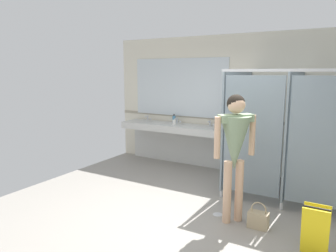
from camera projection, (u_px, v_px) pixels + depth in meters
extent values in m
cube|color=gray|center=(187.00, 222.00, 4.34)|extent=(5.93, 5.49, 0.10)
cube|color=beige|center=(245.00, 104.00, 6.24)|extent=(5.93, 0.12, 2.74)
cube|color=#9E937F|center=(243.00, 120.00, 6.24)|extent=(5.93, 0.01, 0.06)
cube|color=silver|center=(173.00, 127.00, 6.73)|extent=(2.32, 0.58, 0.14)
cube|color=silver|center=(178.00, 146.00, 7.02)|extent=(2.32, 0.08, 0.76)
cube|color=beige|center=(142.00, 124.00, 7.08)|extent=(0.42, 0.32, 0.11)
cylinder|color=silver|center=(148.00, 118.00, 7.26)|extent=(0.04, 0.04, 0.11)
cylinder|color=silver|center=(146.00, 116.00, 7.21)|extent=(0.03, 0.11, 0.03)
sphere|color=silver|center=(151.00, 119.00, 7.24)|extent=(0.04, 0.04, 0.04)
cube|color=beige|center=(172.00, 127.00, 6.70)|extent=(0.42, 0.32, 0.11)
cylinder|color=silver|center=(177.00, 120.00, 6.88)|extent=(0.04, 0.04, 0.11)
cylinder|color=silver|center=(176.00, 119.00, 6.82)|extent=(0.03, 0.11, 0.03)
sphere|color=silver|center=(180.00, 122.00, 6.85)|extent=(0.04, 0.04, 0.04)
cube|color=beige|center=(205.00, 130.00, 6.31)|extent=(0.42, 0.32, 0.11)
cylinder|color=silver|center=(210.00, 123.00, 6.49)|extent=(0.04, 0.04, 0.11)
cylinder|color=silver|center=(209.00, 121.00, 6.44)|extent=(0.03, 0.11, 0.03)
sphere|color=silver|center=(213.00, 125.00, 6.47)|extent=(0.04, 0.04, 0.04)
cube|color=silver|center=(179.00, 87.00, 6.84)|extent=(2.22, 0.02, 1.24)
cube|color=gray|center=(237.00, 126.00, 5.51)|extent=(0.03, 1.52, 1.88)
cylinder|color=silver|center=(221.00, 193.00, 5.09)|extent=(0.05, 0.05, 0.12)
cube|color=gray|center=(294.00, 131.00, 5.05)|extent=(0.03, 1.52, 1.88)
cylinder|color=silver|center=(281.00, 205.00, 4.62)|extent=(0.05, 0.05, 0.12)
cube|color=gray|center=(252.00, 136.00, 4.66)|extent=(0.85, 0.05, 1.78)
cube|color=gray|center=(322.00, 143.00, 4.20)|extent=(0.85, 0.03, 1.78)
cube|color=#B7BABF|center=(290.00, 70.00, 4.27)|extent=(1.93, 0.04, 0.04)
cylinder|color=#DBAD89|center=(239.00, 191.00, 4.23)|extent=(0.11, 0.11, 0.84)
cylinder|color=#DBAD89|center=(227.00, 192.00, 4.17)|extent=(0.11, 0.11, 0.84)
cone|color=gray|center=(235.00, 143.00, 4.09)|extent=(0.56, 0.56, 0.72)
cube|color=gray|center=(236.00, 118.00, 4.03)|extent=(0.42, 0.45, 0.10)
cylinder|color=#DBAD89|center=(252.00, 135.00, 4.16)|extent=(0.08, 0.08, 0.54)
cylinder|color=#DBAD89|center=(217.00, 138.00, 3.99)|extent=(0.08, 0.08, 0.54)
sphere|color=#DBAD89|center=(236.00, 105.00, 4.00)|extent=(0.23, 0.23, 0.23)
sphere|color=black|center=(236.00, 103.00, 4.01)|extent=(0.23, 0.23, 0.23)
cube|color=tan|center=(258.00, 220.00, 4.06)|extent=(0.26, 0.14, 0.22)
torus|color=tan|center=(259.00, 209.00, 4.04)|extent=(0.20, 0.02, 0.20)
cylinder|color=teal|center=(174.00, 119.00, 6.88)|extent=(0.07, 0.07, 0.16)
cylinder|color=black|center=(174.00, 115.00, 6.87)|extent=(0.03, 0.03, 0.04)
cylinder|color=white|center=(174.00, 122.00, 6.62)|extent=(0.07, 0.07, 0.11)
cube|color=yellow|center=(315.00, 233.00, 3.40)|extent=(0.28, 0.10, 0.56)
cube|color=yellow|center=(316.00, 229.00, 3.47)|extent=(0.28, 0.10, 0.56)
cylinder|color=black|center=(317.00, 208.00, 3.39)|extent=(0.28, 0.02, 0.02)
cylinder|color=#B7BABF|center=(218.00, 214.00, 4.46)|extent=(0.14, 0.14, 0.01)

